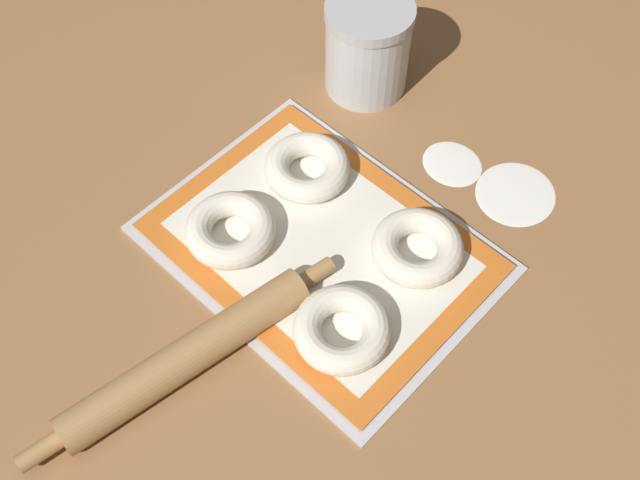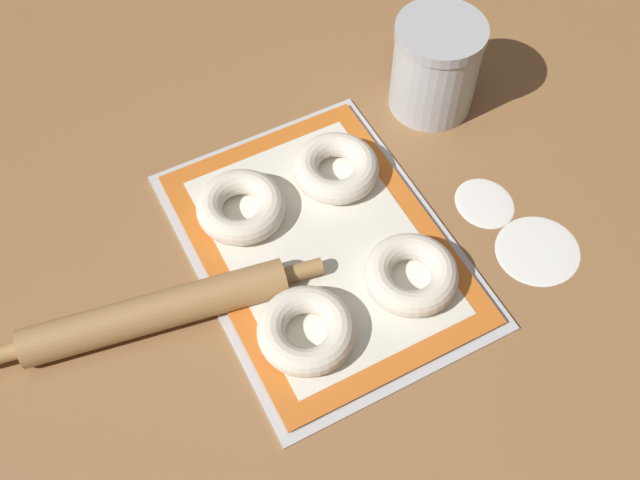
# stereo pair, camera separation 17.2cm
# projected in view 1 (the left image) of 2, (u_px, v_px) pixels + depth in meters

# --- Properties ---
(ground_plane) EXTENTS (2.80, 2.80, 0.00)m
(ground_plane) POSITION_uv_depth(u_px,v_px,m) (321.00, 249.00, 0.98)
(ground_plane) COLOR olive
(baking_tray) EXTENTS (0.43, 0.32, 0.01)m
(baking_tray) POSITION_uv_depth(u_px,v_px,m) (320.00, 250.00, 0.98)
(baking_tray) COLOR silver
(baking_tray) RESTS_ON ground_plane
(baking_mat) EXTENTS (0.41, 0.30, 0.00)m
(baking_mat) POSITION_uv_depth(u_px,v_px,m) (320.00, 248.00, 0.97)
(baking_mat) COLOR orange
(baking_mat) RESTS_ON baking_tray
(bagel_front_left) EXTENTS (0.12, 0.12, 0.03)m
(bagel_front_left) POSITION_uv_depth(u_px,v_px,m) (231.00, 230.00, 0.97)
(bagel_front_left) COLOR silver
(bagel_front_left) RESTS_ON baking_mat
(bagel_front_right) EXTENTS (0.12, 0.12, 0.03)m
(bagel_front_right) POSITION_uv_depth(u_px,v_px,m) (342.00, 329.00, 0.89)
(bagel_front_right) COLOR silver
(bagel_front_right) RESTS_ON baking_mat
(bagel_back_left) EXTENTS (0.12, 0.12, 0.03)m
(bagel_back_left) POSITION_uv_depth(u_px,v_px,m) (307.00, 168.00, 1.02)
(bagel_back_left) COLOR silver
(bagel_back_left) RESTS_ON baking_mat
(bagel_back_right) EXTENTS (0.12, 0.12, 0.03)m
(bagel_back_right) POSITION_uv_depth(u_px,v_px,m) (417.00, 248.00, 0.95)
(bagel_back_right) COLOR silver
(bagel_back_right) RESTS_ON baking_mat
(flour_canister) EXTENTS (0.13, 0.13, 0.14)m
(flour_canister) POSITION_uv_depth(u_px,v_px,m) (368.00, 47.00, 1.09)
(flour_canister) COLOR silver
(flour_canister) RESTS_ON ground_plane
(rolling_pin) EXTENTS (0.10, 0.42, 0.05)m
(rolling_pin) POSITION_uv_depth(u_px,v_px,m) (187.00, 356.00, 0.87)
(rolling_pin) COLOR #AD7F4C
(rolling_pin) RESTS_ON ground_plane
(flour_patch_near) EXTENTS (0.11, 0.11, 0.00)m
(flour_patch_near) POSITION_uv_depth(u_px,v_px,m) (516.00, 193.00, 1.03)
(flour_patch_near) COLOR white
(flour_patch_near) RESTS_ON ground_plane
(flour_patch_far) EXTENTS (0.09, 0.08, 0.00)m
(flour_patch_far) POSITION_uv_depth(u_px,v_px,m) (452.00, 163.00, 1.06)
(flour_patch_far) COLOR white
(flour_patch_far) RESTS_ON ground_plane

